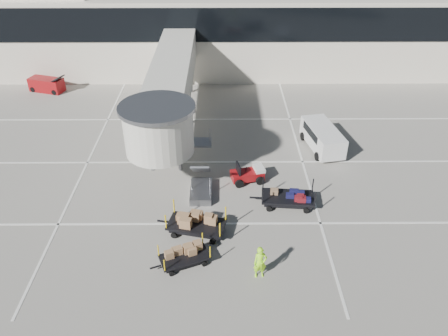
{
  "coord_description": "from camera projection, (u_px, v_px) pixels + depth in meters",
  "views": [
    {
      "loc": [
        -0.03,
        -18.37,
        17.44
      ],
      "look_at": [
        0.13,
        5.15,
        2.0
      ],
      "focal_mm": 35.0,
      "sensor_mm": 36.0,
      "label": 1
    }
  ],
  "objects": [
    {
      "name": "ground",
      "position": [
        222.0,
        247.0,
        24.93
      ],
      "size": [
        140.0,
        140.0,
        0.0
      ],
      "primitive_type": "plane",
      "color": "#A09B8F",
      "rests_on": "ground"
    },
    {
      "name": "box_cart_near",
      "position": [
        200.0,
        224.0,
        25.6
      ],
      "size": [
        4.19,
        2.38,
        1.61
      ],
      "rotation": [
        0.0,
        0.0,
        -0.23
      ],
      "color": "black",
      "rests_on": "ground"
    },
    {
      "name": "box_cart_far",
      "position": [
        185.0,
        257.0,
        23.54
      ],
      "size": [
        3.27,
        2.2,
        1.27
      ],
      "rotation": [
        0.0,
        0.0,
        0.38
      ],
      "color": "black",
      "rests_on": "ground"
    },
    {
      "name": "belt_loader",
      "position": [
        47.0,
        85.0,
        43.15
      ],
      "size": [
        3.8,
        2.34,
        1.72
      ],
      "rotation": [
        0.0,
        0.0,
        -0.31
      ],
      "color": "maroon",
      "rests_on": "ground"
    },
    {
      "name": "suitcase_cart",
      "position": [
        288.0,
        198.0,
        27.79
      ],
      "size": [
        4.15,
        1.94,
        1.6
      ],
      "rotation": [
        0.0,
        0.0,
        -0.09
      ],
      "color": "black",
      "rests_on": "ground"
    },
    {
      "name": "lane_markings",
      "position": [
        213.0,
        160.0,
        32.72
      ],
      "size": [
        40.0,
        30.0,
        0.02
      ],
      "color": "silver",
      "rests_on": "ground"
    },
    {
      "name": "jet_bridge",
      "position": [
        169.0,
        91.0,
        32.81
      ],
      "size": [
        5.7,
        20.4,
        6.03
      ],
      "color": "beige",
      "rests_on": "ground"
    },
    {
      "name": "ground_worker",
      "position": [
        260.0,
        263.0,
        22.55
      ],
      "size": [
        0.77,
        0.57,
        1.94
      ],
      "primitive_type": "imported",
      "rotation": [
        0.0,
        0.0,
        0.16
      ],
      "color": "#9EFB1A",
      "rests_on": "ground"
    },
    {
      "name": "baggage_tug",
      "position": [
        248.0,
        174.0,
        30.13
      ],
      "size": [
        2.44,
        1.88,
        1.48
      ],
      "rotation": [
        0.0,
        0.0,
        0.24
      ],
      "color": "maroon",
      "rests_on": "ground"
    },
    {
      "name": "terminal",
      "position": [
        218.0,
        28.0,
        47.7
      ],
      "size": [
        64.0,
        12.11,
        15.2
      ],
      "color": "beige",
      "rests_on": "ground"
    },
    {
      "name": "minivan",
      "position": [
        322.0,
        136.0,
        33.63
      ],
      "size": [
        2.79,
        5.02,
        1.8
      ],
      "rotation": [
        0.0,
        0.0,
        0.19
      ],
      "color": "silver",
      "rests_on": "ground"
    }
  ]
}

